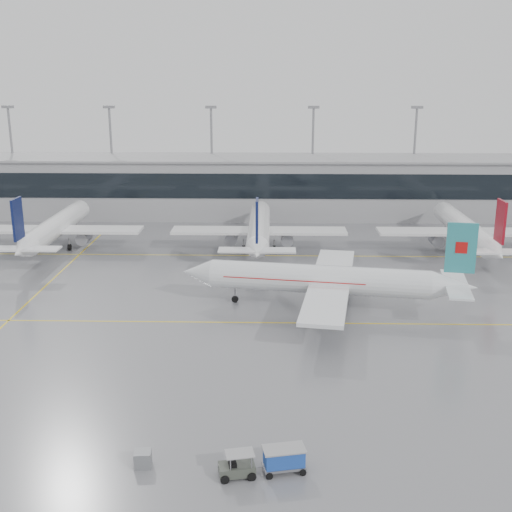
{
  "coord_description": "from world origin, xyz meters",
  "views": [
    {
      "loc": [
        2.0,
        -72.51,
        28.9
      ],
      "look_at": [
        0.0,
        12.0,
        5.0
      ],
      "focal_mm": 45.0,
      "sensor_mm": 36.0,
      "label": 1
    }
  ],
  "objects_px": {
    "baggage_tug": "(237,468)",
    "air_canada_jet": "(328,280)",
    "baggage_cart": "(284,458)",
    "gse_unit": "(143,459)"
  },
  "relations": [
    {
      "from": "air_canada_jet",
      "to": "baggage_tug",
      "type": "height_order",
      "value": "air_canada_jet"
    },
    {
      "from": "air_canada_jet",
      "to": "gse_unit",
      "type": "relative_size",
      "value": 29.22
    },
    {
      "from": "air_canada_jet",
      "to": "baggage_tug",
      "type": "xyz_separation_m",
      "value": [
        -9.79,
        -36.13,
        -3.1
      ]
    },
    {
      "from": "baggage_tug",
      "to": "baggage_cart",
      "type": "bearing_deg",
      "value": 0.0
    },
    {
      "from": "air_canada_jet",
      "to": "baggage_cart",
      "type": "distance_m",
      "value": 36.05
    },
    {
      "from": "baggage_cart",
      "to": "gse_unit",
      "type": "bearing_deg",
      "value": 166.4
    },
    {
      "from": "baggage_tug",
      "to": "gse_unit",
      "type": "xyz_separation_m",
      "value": [
        -7.25,
        1.09,
        -0.05
      ]
    },
    {
      "from": "baggage_tug",
      "to": "baggage_cart",
      "type": "xyz_separation_m",
      "value": [
        3.53,
        0.73,
        0.46
      ]
    },
    {
      "from": "baggage_tug",
      "to": "air_canada_jet",
      "type": "bearing_deg",
      "value": 63.14
    },
    {
      "from": "baggage_cart",
      "to": "air_canada_jet",
      "type": "bearing_deg",
      "value": 68.26
    }
  ]
}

